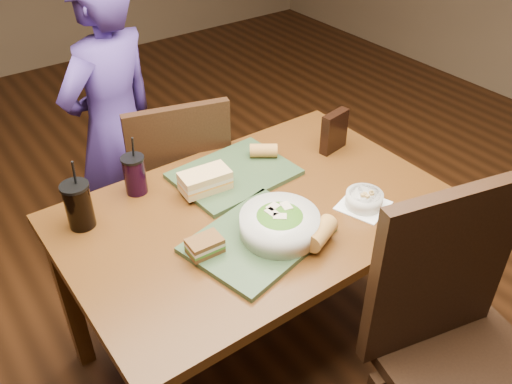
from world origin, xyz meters
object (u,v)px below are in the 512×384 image
Objects in this scene: chair_far at (173,187)px; sandwich_far at (205,181)px; chair_near at (459,342)px; diner at (115,128)px; baguette_near at (320,233)px; cup_cola at (79,205)px; chip_bag at (334,131)px; tray_near at (258,239)px; sandwich_near at (205,246)px; soup_bowl at (364,199)px; dining_table at (256,229)px; cup_berry at (135,175)px; salad_bowl at (280,223)px; baguette_far at (264,151)px; tray_far at (234,174)px.

chair_far is 0.47m from sandwich_far.
diner is at bearing 102.35° from chair_near.
chair_near reaches higher than baguette_near.
cup_cola is at bearing -147.77° from chair_far.
chip_bag is at bearing -4.55° from sandwich_far.
baguette_near is (0.14, -0.13, 0.04)m from tray_near.
chair_far is 0.74m from tray_near.
sandwich_near is at bearing 62.38° from diner.
baguette_near is 0.77× the size of chip_bag.
soup_bowl is at bearing -10.22° from sandwich_near.
dining_table is 0.93× the size of diner.
cup_berry reaches higher than dining_table.
sandwich_near is (-0.23, 0.07, -0.02)m from salad_bowl.
soup_bowl is at bearing 91.91° from diner.
cup_cola is at bearing 124.14° from sandwich_near.
chip_bag is at bearing 63.67° from soup_bowl.
tray_near is 0.51m from cup_berry.
sandwich_near is at bearing -109.08° from chair_far.
sandwich_far reaches higher than tray_near.
cup_cola is (-0.42, 0.40, 0.07)m from tray_near.
chair_near is 0.96m from baguette_far.
soup_bowl is (0.31, -0.21, 0.12)m from dining_table.
chip_bag is at bearing 15.76° from dining_table.
tray_near is 2.57× the size of chip_bag.
cup_cola is at bearing 136.06° from tray_near.
salad_bowl is 0.35m from sandwich_far.
chair_near is at bearing -68.92° from baguette_near.
tray_near is at bearing -67.96° from cup_berry.
chair_near is (0.22, -0.71, -0.06)m from dining_table.
sandwich_far is at bearing 89.30° from tray_near.
baguette_far is at bearing 10.03° from sandwich_far.
tray_far is (0.09, -0.36, 0.23)m from chair_far.
baguette_near is at bearing -60.81° from cup_berry.
tray_near is at bearing -128.70° from baguette_far.
baguette_far is at bearing 72.99° from baguette_near.
soup_bowl is at bearing -9.20° from tray_near.
sandwich_far is 0.30m from baguette_far.
chair_near is 0.63m from salad_bowl.
baguette_far is (-0.10, 0.44, 0.02)m from soup_bowl.
sandwich_far is 0.43m from cup_cola.
sandwich_far is (0.00, 0.32, 0.04)m from tray_near.
cup_cola reaches higher than dining_table.
dining_table is 0.25m from sandwich_far.
sandwich_near is 0.59× the size of sandwich_far.
sandwich_near is at bearing 167.40° from tray_near.
tray_near is (-0.31, 0.57, 0.16)m from chair_near.
sandwich_near is at bearing -121.82° from sandwich_far.
salad_bowl is at bearing 173.59° from soup_bowl.
baguette_near is (0.08, -0.10, -0.01)m from salad_bowl.
sandwich_far reaches higher than soup_bowl.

